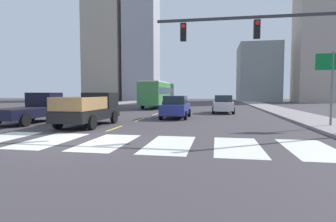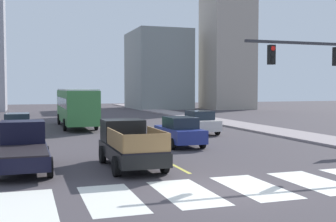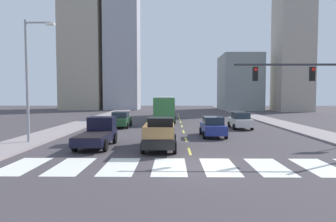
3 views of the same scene
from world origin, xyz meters
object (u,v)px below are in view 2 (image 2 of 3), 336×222
object	(u,v)px
sedan_far	(180,131)
sedan_near_right	(17,126)
pickup_dark	(23,148)
sedan_mid	(199,122)
pickup_stakebed	(129,145)
city_bus	(76,105)

from	to	relation	value
sedan_far	sedan_near_right	bearing A→B (deg)	143.29
sedan_near_right	sedan_far	xyz separation A→B (m)	(9.15, -7.00, 0.00)
pickup_dark	sedan_mid	distance (m)	16.43
pickup_stakebed	pickup_dark	size ratio (longest dim) A/B	1.00
pickup_dark	city_bus	bearing A→B (deg)	74.55
pickup_dark	city_bus	distance (m)	19.28
pickup_stakebed	city_bus	distance (m)	19.46
pickup_dark	sedan_mid	world-z (taller)	pickup_dark
sedan_near_right	sedan_far	distance (m)	11.52
city_bus	sedan_far	xyz separation A→B (m)	(4.45, -14.03, -1.09)
sedan_far	sedan_mid	xyz separation A→B (m)	(3.72, 5.99, 0.00)
pickup_dark	pickup_stakebed	bearing A→B (deg)	-11.21
sedan_mid	city_bus	bearing A→B (deg)	133.20
pickup_dark	sedan_near_right	distance (m)	11.75
pickup_dark	sedan_near_right	bearing A→B (deg)	89.50
sedan_near_right	sedan_mid	bearing A→B (deg)	-2.56
city_bus	sedan_mid	size ratio (longest dim) A/B	2.45
sedan_near_right	sedan_far	size ratio (longest dim) A/B	1.00
pickup_stakebed	sedan_near_right	distance (m)	13.31
pickup_stakebed	pickup_dark	distance (m)	4.45
sedan_near_right	city_bus	bearing A→B (deg)	58.12
pickup_dark	sedan_far	size ratio (longest dim) A/B	1.18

